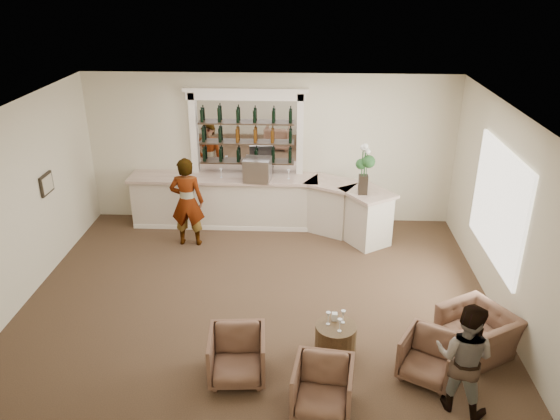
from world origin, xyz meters
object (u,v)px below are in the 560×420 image
at_px(guest, 464,358).
at_px(armchair_far, 478,331).
at_px(armchair_left, 237,356).
at_px(flower_vase, 364,166).
at_px(sommelier, 187,202).
at_px(espresso_machine, 257,170).
at_px(armchair_right, 429,357).
at_px(cocktail_table, 335,340).
at_px(armchair_center, 323,388).
at_px(bar_counter, 262,203).

bearing_deg(guest, armchair_far, -85.86).
distance_m(armchair_left, flower_vase, 4.82).
distance_m(sommelier, espresso_machine, 1.64).
bearing_deg(armchair_right, sommelier, 165.60).
bearing_deg(flower_vase, armchair_far, -66.47).
bearing_deg(cocktail_table, espresso_machine, 109.60).
relative_size(sommelier, armchair_center, 2.43).
relative_size(armchair_center, armchair_far, 0.78).
distance_m(bar_counter, armchair_left, 4.88).
relative_size(guest, flower_vase, 1.49).
xyz_separation_m(sommelier, guest, (4.43, -4.44, -0.16)).
xyz_separation_m(bar_counter, sommelier, (-1.44, -0.85, 0.36)).
bearing_deg(armchair_right, cocktail_table, -170.20).
bearing_deg(armchair_right, guest, -34.12).
bearing_deg(armchair_left, armchair_far, 8.08).
height_order(sommelier, guest, sommelier).
bearing_deg(armchair_far, armchair_center, -91.40).
bearing_deg(espresso_machine, armchair_center, -70.99).
xyz_separation_m(armchair_left, flower_vase, (2.05, 4.14, 1.37)).
relative_size(armchair_left, armchair_far, 0.80).
relative_size(armchair_center, flower_vase, 0.74).
relative_size(cocktail_table, sommelier, 0.32).
bearing_deg(cocktail_table, bar_counter, 108.42).
height_order(sommelier, armchair_far, sommelier).
bearing_deg(armchair_right, armchair_left, -148.36).
bearing_deg(espresso_machine, cocktail_table, -64.90).
distance_m(cocktail_table, sommelier, 4.54).
distance_m(guest, armchair_right, 0.76).
height_order(sommelier, armchair_center, sommelier).
bearing_deg(armchair_far, guest, -56.71).
bearing_deg(armchair_left, armchair_center, -30.16).
height_order(cocktail_table, armchair_right, armchair_right).
xyz_separation_m(armchair_center, armchair_right, (1.49, 0.69, -0.02)).
xyz_separation_m(armchair_far, espresso_machine, (-3.63, 4.00, 1.06)).
relative_size(armchair_center, armchair_right, 1.05).
distance_m(armchair_right, espresso_machine, 5.52).
height_order(guest, armchair_left, guest).
bearing_deg(armchair_left, espresso_machine, 86.79).
height_order(guest, armchair_right, guest).
relative_size(cocktail_table, armchair_center, 0.79).
distance_m(sommelier, armchair_right, 5.72).
xyz_separation_m(sommelier, armchair_right, (4.15, -3.89, -0.60)).
distance_m(armchair_left, armchair_center, 1.30).
distance_m(armchair_left, armchair_far, 3.60).
height_order(cocktail_table, espresso_machine, espresso_machine).
bearing_deg(sommelier, cocktail_table, 129.28).
relative_size(cocktail_table, armchair_far, 0.61).
distance_m(bar_counter, espresso_machine, 0.82).
relative_size(sommelier, armchair_far, 1.89).
bearing_deg(bar_counter, flower_vase, -19.16).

